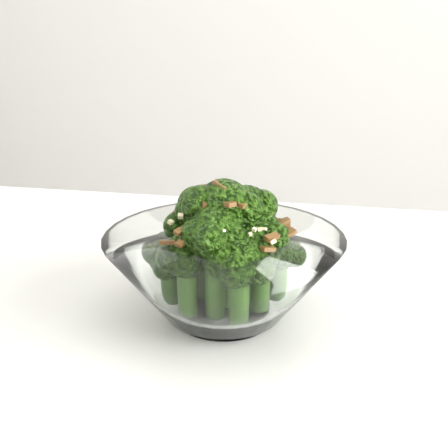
% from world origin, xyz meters
% --- Properties ---
extents(table, '(1.29, 0.94, 0.75)m').
position_xyz_m(table, '(0.14, 0.12, 0.68)').
color(table, white).
rests_on(table, ground).
extents(broccoli_dish, '(0.19, 0.19, 0.12)m').
position_xyz_m(broccoli_dish, '(0.15, 0.19, 0.80)').
color(broccoli_dish, white).
rests_on(broccoli_dish, table).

